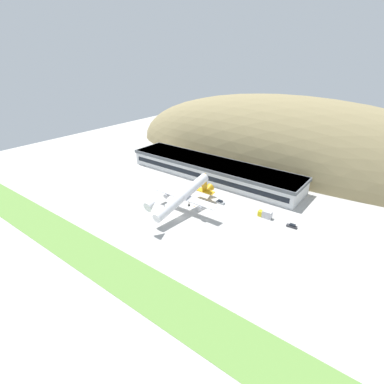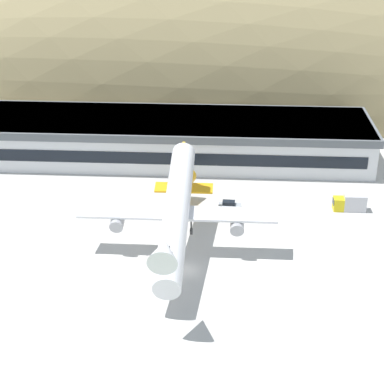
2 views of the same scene
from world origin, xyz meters
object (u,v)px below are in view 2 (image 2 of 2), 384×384
Objects in this scene: terminal_building at (137,135)px; fuel_truck at (350,203)px; traffic_cone_0 at (184,231)px; cargo_airplane at (177,211)px; service_car_1 at (229,205)px.

fuel_truck is at bearing -28.64° from terminal_building.
fuel_truck is at bearing 19.38° from traffic_cone_0.
cargo_airplane is 36.59m from fuel_truck.
service_car_1 is at bearing -49.43° from terminal_building.
traffic_cone_0 is at bearing -128.21° from service_car_1.
terminal_building reaches higher than fuel_truck.
fuel_truck reaches higher than traffic_cone_0.
service_car_1 is at bearing 63.21° from cargo_airplane.
traffic_cone_0 is (-30.84, -10.85, -1.21)m from fuel_truck.
service_car_1 reaches higher than traffic_cone_0.
traffic_cone_0 is at bearing 85.30° from cargo_airplane.
fuel_truck is at bearing 29.36° from cargo_airplane.
cargo_airplane is (12.48, -41.63, 2.65)m from terminal_building.
fuel_truck reaches higher than service_car_1.
cargo_airplane reaches higher than terminal_building.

